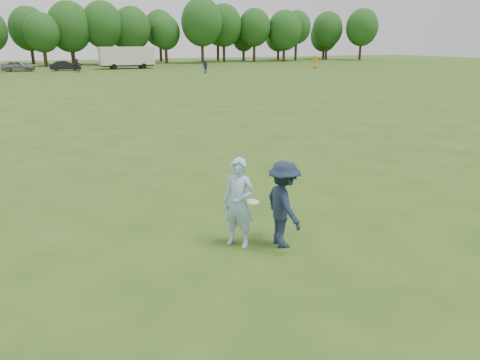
{
  "coord_description": "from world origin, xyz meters",
  "views": [
    {
      "loc": [
        -3.14,
        -6.8,
        3.97
      ],
      "look_at": [
        0.57,
        1.22,
        1.1
      ],
      "focal_mm": 32.0,
      "sensor_mm": 36.0,
      "label": 1
    }
  ],
  "objects_px": {
    "car_e": "(18,66)",
    "thrower": "(239,203)",
    "car_f": "(66,66)",
    "cargo_trailer": "(127,57)",
    "player_far_b": "(205,67)",
    "player_far_d": "(77,66)",
    "player_far_c": "(315,62)",
    "field_cone": "(253,73)",
    "defender": "(284,204)"
  },
  "relations": [
    {
      "from": "player_far_b",
      "to": "car_e",
      "type": "distance_m",
      "value": 26.18
    },
    {
      "from": "defender",
      "to": "field_cone",
      "type": "distance_m",
      "value": 47.49
    },
    {
      "from": "player_far_c",
      "to": "car_e",
      "type": "xyz_separation_m",
      "value": [
        -41.83,
        10.34,
        -0.25
      ]
    },
    {
      "from": "player_far_b",
      "to": "field_cone",
      "type": "relative_size",
      "value": 5.18
    },
    {
      "from": "car_e",
      "to": "thrower",
      "type": "bearing_deg",
      "value": -170.66
    },
    {
      "from": "cargo_trailer",
      "to": "player_far_d",
      "type": "bearing_deg",
      "value": -144.01
    },
    {
      "from": "thrower",
      "to": "player_far_d",
      "type": "xyz_separation_m",
      "value": [
        1.64,
        55.48,
        -0.01
      ]
    },
    {
      "from": "car_f",
      "to": "field_cone",
      "type": "distance_m",
      "value": 27.33
    },
    {
      "from": "defender",
      "to": "field_cone",
      "type": "xyz_separation_m",
      "value": [
        20.58,
        42.79,
        -0.74
      ]
    },
    {
      "from": "thrower",
      "to": "field_cone",
      "type": "xyz_separation_m",
      "value": [
        21.39,
        42.4,
        -0.76
      ]
    },
    {
      "from": "player_far_c",
      "to": "cargo_trailer",
      "type": "bearing_deg",
      "value": -6.06
    },
    {
      "from": "player_far_d",
      "to": "cargo_trailer",
      "type": "height_order",
      "value": "cargo_trailer"
    },
    {
      "from": "player_far_b",
      "to": "car_e",
      "type": "bearing_deg",
      "value": -156.71
    },
    {
      "from": "thrower",
      "to": "field_cone",
      "type": "relative_size",
      "value": 6.09
    },
    {
      "from": "player_far_d",
      "to": "car_f",
      "type": "xyz_separation_m",
      "value": [
        -1.17,
        4.5,
        -0.22
      ]
    },
    {
      "from": "defender",
      "to": "field_cone",
      "type": "bearing_deg",
      "value": -22.41
    },
    {
      "from": "player_far_b",
      "to": "cargo_trailer",
      "type": "height_order",
      "value": "cargo_trailer"
    },
    {
      "from": "defender",
      "to": "player_far_c",
      "type": "bearing_deg",
      "value": -31.6
    },
    {
      "from": "player_far_d",
      "to": "car_e",
      "type": "bearing_deg",
      "value": 127.76
    },
    {
      "from": "player_far_c",
      "to": "car_f",
      "type": "height_order",
      "value": "player_far_c"
    },
    {
      "from": "player_far_b",
      "to": "car_f",
      "type": "height_order",
      "value": "player_far_b"
    },
    {
      "from": "player_far_b",
      "to": "thrower",
      "type": "bearing_deg",
      "value": -55.21
    },
    {
      "from": "car_f",
      "to": "car_e",
      "type": "bearing_deg",
      "value": 86.99
    },
    {
      "from": "thrower",
      "to": "player_far_c",
      "type": "relative_size",
      "value": 0.95
    },
    {
      "from": "thrower",
      "to": "player_far_c",
      "type": "height_order",
      "value": "player_far_c"
    },
    {
      "from": "thrower",
      "to": "car_e",
      "type": "distance_m",
      "value": 61.06
    },
    {
      "from": "defender",
      "to": "player_far_c",
      "type": "distance_m",
      "value": 61.99
    },
    {
      "from": "thrower",
      "to": "defender",
      "type": "distance_m",
      "value": 0.9
    },
    {
      "from": "defender",
      "to": "car_f",
      "type": "height_order",
      "value": "defender"
    },
    {
      "from": "defender",
      "to": "cargo_trailer",
      "type": "bearing_deg",
      "value": -4.65
    },
    {
      "from": "defender",
      "to": "player_far_b",
      "type": "distance_m",
      "value": 50.3
    },
    {
      "from": "thrower",
      "to": "cargo_trailer",
      "type": "xyz_separation_m",
      "value": [
        9.36,
        61.08,
        0.86
      ]
    },
    {
      "from": "defender",
      "to": "cargo_trailer",
      "type": "xyz_separation_m",
      "value": [
        8.55,
        61.47,
        0.89
      ]
    },
    {
      "from": "defender",
      "to": "car_e",
      "type": "distance_m",
      "value": 61.53
    },
    {
      "from": "player_far_b",
      "to": "car_f",
      "type": "relative_size",
      "value": 0.37
    },
    {
      "from": "player_far_d",
      "to": "car_f",
      "type": "bearing_deg",
      "value": 88.8
    },
    {
      "from": "player_far_c",
      "to": "cargo_trailer",
      "type": "distance_m",
      "value": 28.92
    },
    {
      "from": "player_far_c",
      "to": "car_f",
      "type": "relative_size",
      "value": 0.46
    },
    {
      "from": "cargo_trailer",
      "to": "player_far_b",
      "type": "bearing_deg",
      "value": -61.52
    },
    {
      "from": "player_far_c",
      "to": "car_f",
      "type": "distance_m",
      "value": 37.02
    },
    {
      "from": "car_e",
      "to": "car_f",
      "type": "height_order",
      "value": "car_e"
    },
    {
      "from": "player_far_b",
      "to": "player_far_d",
      "type": "xyz_separation_m",
      "value": [
        -15.2,
        8.19,
        0.13
      ]
    },
    {
      "from": "car_e",
      "to": "cargo_trailer",
      "type": "height_order",
      "value": "cargo_trailer"
    },
    {
      "from": "player_far_b",
      "to": "player_far_c",
      "type": "xyz_separation_m",
      "value": [
        19.41,
        3.18,
        0.19
      ]
    },
    {
      "from": "thrower",
      "to": "defender",
      "type": "relative_size",
      "value": 1.03
    },
    {
      "from": "field_cone",
      "to": "cargo_trailer",
      "type": "relative_size",
      "value": 0.03
    },
    {
      "from": "defender",
      "to": "field_cone",
      "type": "relative_size",
      "value": 5.92
    },
    {
      "from": "defender",
      "to": "cargo_trailer",
      "type": "relative_size",
      "value": 0.2
    },
    {
      "from": "field_cone",
      "to": "cargo_trailer",
      "type": "xyz_separation_m",
      "value": [
        -12.03,
        18.68,
        1.63
      ]
    },
    {
      "from": "car_e",
      "to": "field_cone",
      "type": "height_order",
      "value": "car_e"
    }
  ]
}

